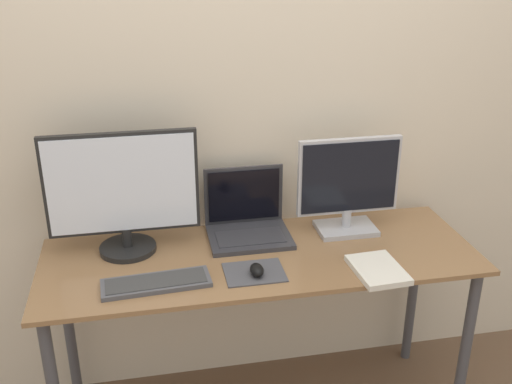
{
  "coord_description": "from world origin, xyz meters",
  "views": [
    {
      "loc": [
        -0.39,
        -1.6,
        1.81
      ],
      "look_at": [
        -0.01,
        0.34,
        0.97
      ],
      "focal_mm": 42.0,
      "sensor_mm": 36.0,
      "label": 1
    }
  ],
  "objects_px": {
    "keyboard": "(156,283)",
    "mouse": "(257,270)",
    "book": "(378,270)",
    "monitor_left": "(123,192)",
    "laptop": "(247,219)",
    "monitor_right": "(348,186)"
  },
  "relations": [
    {
      "from": "keyboard",
      "to": "mouse",
      "type": "height_order",
      "value": "mouse"
    },
    {
      "from": "mouse",
      "to": "book",
      "type": "xyz_separation_m",
      "value": [
        0.41,
        -0.06,
        -0.01
      ]
    },
    {
      "from": "monitor_left",
      "to": "mouse",
      "type": "xyz_separation_m",
      "value": [
        0.43,
        -0.27,
        -0.21
      ]
    },
    {
      "from": "monitor_left",
      "to": "book",
      "type": "xyz_separation_m",
      "value": [
        0.84,
        -0.33,
        -0.22
      ]
    },
    {
      "from": "monitor_left",
      "to": "laptop",
      "type": "distance_m",
      "value": 0.49
    },
    {
      "from": "keyboard",
      "to": "book",
      "type": "relative_size",
      "value": 1.62
    },
    {
      "from": "monitor_left",
      "to": "keyboard",
      "type": "height_order",
      "value": "monitor_left"
    },
    {
      "from": "monitor_left",
      "to": "book",
      "type": "bearing_deg",
      "value": -21.24
    },
    {
      "from": "monitor_left",
      "to": "mouse",
      "type": "relative_size",
      "value": 7.18
    },
    {
      "from": "laptop",
      "to": "mouse",
      "type": "relative_size",
      "value": 4.14
    },
    {
      "from": "monitor_right",
      "to": "mouse",
      "type": "distance_m",
      "value": 0.52
    },
    {
      "from": "monitor_left",
      "to": "keyboard",
      "type": "distance_m",
      "value": 0.36
    },
    {
      "from": "monitor_right",
      "to": "book",
      "type": "height_order",
      "value": "monitor_right"
    },
    {
      "from": "keyboard",
      "to": "monitor_right",
      "type": "bearing_deg",
      "value": 19.37
    },
    {
      "from": "monitor_left",
      "to": "monitor_right",
      "type": "height_order",
      "value": "monitor_left"
    },
    {
      "from": "monitor_left",
      "to": "keyboard",
      "type": "relative_size",
      "value": 1.47
    },
    {
      "from": "keyboard",
      "to": "book",
      "type": "xyz_separation_m",
      "value": [
        0.75,
        -0.06,
        0.0
      ]
    },
    {
      "from": "mouse",
      "to": "book",
      "type": "distance_m",
      "value": 0.42
    },
    {
      "from": "book",
      "to": "monitor_left",
      "type": "bearing_deg",
      "value": 158.76
    },
    {
      "from": "mouse",
      "to": "book",
      "type": "height_order",
      "value": "mouse"
    },
    {
      "from": "monitor_left",
      "to": "mouse",
      "type": "height_order",
      "value": "monitor_left"
    },
    {
      "from": "mouse",
      "to": "book",
      "type": "relative_size",
      "value": 0.33
    }
  ]
}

